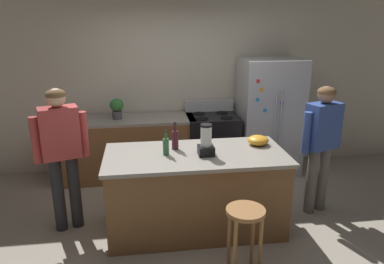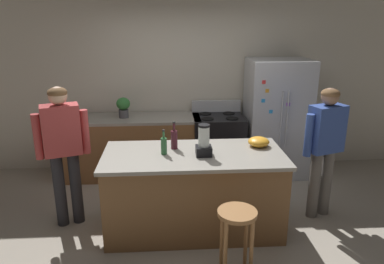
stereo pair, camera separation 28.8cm
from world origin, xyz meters
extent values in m
plane|color=#9E9384|center=(0.00, 0.00, 0.00)|extent=(14.00, 14.00, 0.00)
cube|color=beige|center=(0.00, 1.95, 1.35)|extent=(8.00, 0.10, 2.70)
cube|color=brown|center=(0.00, 0.00, 0.44)|extent=(1.93, 0.88, 0.88)
cube|color=gray|center=(0.00, 0.00, 0.90)|extent=(1.99, 0.94, 0.04)
cube|color=brown|center=(-0.80, 1.55, 0.44)|extent=(2.00, 0.64, 0.88)
cube|color=gray|center=(-0.80, 1.55, 0.90)|extent=(2.00, 0.64, 0.04)
cube|color=#B7BABF|center=(1.36, 1.50, 0.88)|extent=(0.90, 0.70, 1.76)
cylinder|color=#B7BABF|center=(1.32, 1.13, 0.97)|extent=(0.02, 0.02, 0.79)
cylinder|color=#B7BABF|center=(1.40, 1.13, 0.97)|extent=(0.02, 0.02, 0.79)
cube|color=purple|center=(1.40, 1.15, 1.18)|extent=(0.05, 0.01, 0.05)
cube|color=orange|center=(1.09, 1.15, 1.37)|extent=(0.05, 0.01, 0.05)
cube|color=red|center=(1.04, 1.15, 1.49)|extent=(0.05, 0.01, 0.05)
cube|color=#268CD8|center=(1.04, 1.15, 1.24)|extent=(0.05, 0.01, 0.05)
cube|color=#268CD8|center=(1.16, 1.15, 1.08)|extent=(0.05, 0.01, 0.05)
cube|color=black|center=(0.48, 1.52, 0.46)|extent=(0.76, 0.64, 0.92)
cube|color=black|center=(0.48, 1.20, 0.41)|extent=(0.60, 0.01, 0.24)
cube|color=#B7BABF|center=(0.48, 1.81, 1.01)|extent=(0.76, 0.06, 0.18)
cylinder|color=black|center=(0.30, 1.37, 0.93)|extent=(0.18, 0.18, 0.01)
cylinder|color=black|center=(0.66, 1.37, 0.93)|extent=(0.18, 0.18, 0.01)
cylinder|color=black|center=(0.30, 1.67, 0.93)|extent=(0.18, 0.18, 0.01)
cylinder|color=black|center=(0.66, 1.67, 0.93)|extent=(0.18, 0.18, 0.01)
cylinder|color=#26262B|center=(-1.54, 0.17, 0.44)|extent=(0.16, 0.16, 0.87)
cylinder|color=#26262B|center=(-1.36, 0.22, 0.44)|extent=(0.16, 0.16, 0.87)
cube|color=#B23F3F|center=(-1.45, 0.20, 1.16)|extent=(0.45, 0.33, 0.57)
cylinder|color=#B23F3F|center=(-1.69, 0.12, 1.11)|extent=(0.11, 0.11, 0.51)
cylinder|color=#B23F3F|center=(-1.21, 0.27, 1.11)|extent=(0.11, 0.11, 0.51)
sphere|color=#D8AD8C|center=(-1.45, 0.20, 1.54)|extent=(0.25, 0.25, 0.20)
ellipsoid|color=brown|center=(-1.45, 0.20, 1.58)|extent=(0.26, 0.26, 0.12)
cylinder|color=#66605B|center=(1.63, 0.22, 0.42)|extent=(0.17, 0.17, 0.84)
cylinder|color=#66605B|center=(1.46, 0.16, 0.42)|extent=(0.17, 0.17, 0.84)
cube|color=#334C99|center=(1.55, 0.19, 1.11)|extent=(0.45, 0.34, 0.55)
cylinder|color=#334C99|center=(1.79, 0.27, 1.06)|extent=(0.11, 0.11, 0.50)
cylinder|color=#334C99|center=(1.31, 0.11, 1.06)|extent=(0.11, 0.11, 0.50)
sphere|color=#8C664C|center=(1.55, 0.19, 1.49)|extent=(0.25, 0.25, 0.20)
ellipsoid|color=brown|center=(1.55, 0.19, 1.52)|extent=(0.27, 0.27, 0.12)
cylinder|color=#9E6B3D|center=(0.33, -0.87, 0.67)|extent=(0.36, 0.36, 0.04)
cylinder|color=#9E6B3D|center=(0.21, -0.98, 0.32)|extent=(0.04, 0.04, 0.65)
cylinder|color=#9E6B3D|center=(0.45, -0.98, 0.32)|extent=(0.04, 0.04, 0.65)
cylinder|color=#9E6B3D|center=(0.21, -0.75, 0.32)|extent=(0.04, 0.04, 0.65)
cylinder|color=#9E6B3D|center=(0.45, -0.75, 0.32)|extent=(0.04, 0.04, 0.65)
cylinder|color=#4C4C51|center=(-0.93, 1.55, 0.98)|extent=(0.14, 0.14, 0.12)
ellipsoid|color=#337A38|center=(-0.93, 1.55, 1.13)|extent=(0.20, 0.20, 0.18)
cube|color=black|center=(0.10, -0.06, 0.97)|extent=(0.17, 0.17, 0.10)
cylinder|color=silver|center=(0.10, -0.06, 1.13)|extent=(0.12, 0.12, 0.22)
cylinder|color=black|center=(0.10, -0.06, 1.25)|extent=(0.12, 0.12, 0.02)
cylinder|color=#471923|center=(-0.21, 0.16, 1.03)|extent=(0.08, 0.08, 0.21)
cylinder|color=#471923|center=(-0.21, 0.16, 1.18)|extent=(0.03, 0.03, 0.09)
cylinder|color=black|center=(-0.21, 0.16, 1.23)|extent=(0.03, 0.03, 0.02)
cylinder|color=#2D6638|center=(-0.32, 0.00, 1.01)|extent=(0.07, 0.07, 0.18)
cylinder|color=#2D6638|center=(-0.32, 0.00, 1.14)|extent=(0.03, 0.03, 0.08)
cylinder|color=black|center=(-0.32, 0.00, 1.19)|extent=(0.03, 0.03, 0.02)
ellipsoid|color=orange|center=(0.76, 0.18, 0.97)|extent=(0.24, 0.24, 0.11)
camera|label=1|loc=(-0.56, -3.74, 2.36)|focal=34.52mm
camera|label=2|loc=(-0.27, -3.77, 2.36)|focal=34.52mm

